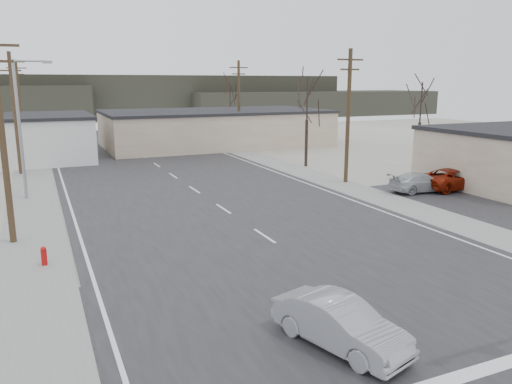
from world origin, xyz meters
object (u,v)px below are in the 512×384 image
Objects in this scene: car_far_a at (176,140)px; car_parked_silver at (420,182)px; sedan_crossing at (340,323)px; car_parked_red at (454,179)px; fire_hydrant at (44,256)px; car_far_b at (68,134)px.

car_far_a is 32.63m from car_parked_silver.
sedan_crossing reaches higher than car_parked_silver.
car_parked_red is (12.04, -31.60, -0.08)m from car_far_a.
sedan_crossing is 0.93× the size of car_parked_silver.
car_parked_red is (27.37, 4.69, 0.33)m from fire_hydrant.
car_far_a is 1.21× the size of car_parked_silver.
car_far_a is (7.61, 46.88, 0.10)m from sedan_crossing.
car_far_b is at bearing -45.77° from car_far_a.
car_far_a is at bearing 20.19° from car_parked_silver.
car_parked_silver is (20.56, -44.78, -0.11)m from car_far_b.
fire_hydrant is at bearing 105.24° from car_parked_silver.
car_far_a is 1.04× the size of car_parked_red.
sedan_crossing is 22.95m from car_parked_silver.
sedan_crossing is 24.89m from car_parked_red.
car_far_a is 1.23× the size of car_far_b.
car_parked_silver is (24.57, 5.00, 0.25)m from fire_hydrant.
car_parked_silver is at bearing 110.68° from car_far_a.
car_far_a is at bearing 63.42° from sedan_crossing.
car_far_b is 0.98× the size of car_parked_silver.
car_parked_red is (19.65, 15.27, 0.02)m from sedan_crossing.
sedan_crossing reaches higher than fire_hydrant.
car_far_a is 17.60m from car_far_b.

